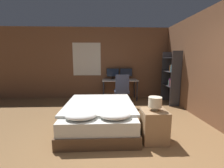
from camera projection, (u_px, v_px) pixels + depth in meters
ground_plane at (128, 160)px, 2.26m from camera, size 20.00×20.00×0.00m
wall_back at (114, 63)px, 5.83m from camera, size 12.00×0.08×2.70m
wall_side_right at (206, 66)px, 3.61m from camera, size 0.06×12.00×2.70m
bed at (100, 115)px, 3.36m from camera, size 1.51×1.95×0.60m
nightstand at (154, 126)px, 2.74m from camera, size 0.45×0.43×0.59m
bedside_lamp at (155, 102)px, 2.67m from camera, size 0.24×0.24×0.25m
desk at (120, 82)px, 5.59m from camera, size 1.31×0.60×0.76m
monitor_left at (113, 73)px, 5.72m from camera, size 0.47×0.16×0.41m
monitor_right at (126, 73)px, 5.74m from camera, size 0.47×0.16×0.41m
keyboard at (120, 80)px, 5.38m from camera, size 0.35×0.13×0.02m
computer_mouse at (128, 80)px, 5.39m from camera, size 0.07×0.05×0.04m
office_chair at (122, 93)px, 4.96m from camera, size 0.52×0.52×1.02m
bookshelf at (172, 76)px, 5.01m from camera, size 0.33×0.81×1.77m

